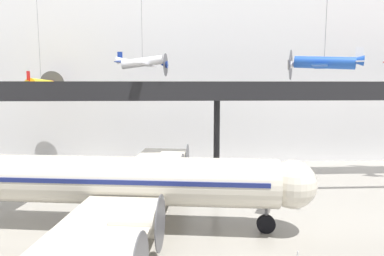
# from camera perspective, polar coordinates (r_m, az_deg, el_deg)

# --- Properties ---
(hangar_back_wall) EXTENTS (140.00, 3.00, 26.03)m
(hangar_back_wall) POSITION_cam_1_polar(r_m,az_deg,el_deg) (46.59, 2.97, 10.49)
(hangar_back_wall) COLOR white
(hangar_back_wall) RESTS_ON ground
(mezzanine_walkway) EXTENTS (110.00, 3.20, 10.70)m
(mezzanine_walkway) POSITION_cam_1_polar(r_m,az_deg,el_deg) (37.42, 4.38, 5.14)
(mezzanine_walkway) COLOR black
(mezzanine_walkway) RESTS_ON ground
(airliner_silver_main) EXTENTS (27.83, 31.86, 10.09)m
(airliner_silver_main) POSITION_cam_1_polar(r_m,az_deg,el_deg) (25.26, -11.75, -8.64)
(airliner_silver_main) COLOR beige
(airliner_silver_main) RESTS_ON ground
(suspended_plane_white_twin) EXTENTS (5.54, 6.73, 8.65)m
(suspended_plane_white_twin) POSITION_cam_1_polar(r_m,az_deg,el_deg) (36.74, -8.24, 10.77)
(suspended_plane_white_twin) COLOR silver
(suspended_plane_blue_trainer) EXTENTS (5.60, 6.40, 9.11)m
(suspended_plane_blue_trainer) POSITION_cam_1_polar(r_m,az_deg,el_deg) (28.06, 21.13, 10.08)
(suspended_plane_blue_trainer) COLOR #1E4CAD
(suspended_plane_yellow_lowwing) EXTENTS (8.29, 6.75, 10.72)m
(suspended_plane_yellow_lowwing) POSITION_cam_1_polar(r_m,az_deg,el_deg) (41.84, -23.82, 6.64)
(suspended_plane_yellow_lowwing) COLOR yellow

